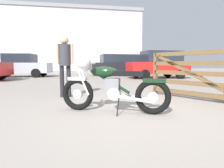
{
  "coord_description": "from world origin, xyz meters",
  "views": [
    {
      "loc": [
        -0.94,
        -3.5,
        0.89
      ],
      "look_at": [
        -0.27,
        0.52,
        0.47
      ],
      "focal_mm": 30.17,
      "sensor_mm": 36.0,
      "label": 1
    }
  ],
  "objects_px": {
    "timber_gate": "(204,72)",
    "silver_sedan_mid": "(21,65)",
    "bystander": "(65,60)",
    "red_hatchback_near": "(159,64)",
    "vintage_motorcycle": "(110,86)",
    "pale_sedan_back": "(120,64)"
  },
  "relations": [
    {
      "from": "vintage_motorcycle",
      "to": "red_hatchback_near",
      "type": "height_order",
      "value": "red_hatchback_near"
    },
    {
      "from": "timber_gate",
      "to": "red_hatchback_near",
      "type": "relative_size",
      "value": 0.57
    },
    {
      "from": "timber_gate",
      "to": "bystander",
      "type": "xyz_separation_m",
      "value": [
        -3.4,
        1.12,
        0.32
      ]
    },
    {
      "from": "timber_gate",
      "to": "silver_sedan_mid",
      "type": "xyz_separation_m",
      "value": [
        -7.32,
        10.52,
        0.13
      ]
    },
    {
      "from": "red_hatchback_near",
      "to": "silver_sedan_mid",
      "type": "relative_size",
      "value": 0.92
    },
    {
      "from": "bystander",
      "to": "pale_sedan_back",
      "type": "xyz_separation_m",
      "value": [
        3.68,
        10.41,
        -0.08
      ]
    },
    {
      "from": "red_hatchback_near",
      "to": "silver_sedan_mid",
      "type": "xyz_separation_m",
      "value": [
        -9.43,
        2.89,
        -0.08
      ]
    },
    {
      "from": "timber_gate",
      "to": "red_hatchback_near",
      "type": "distance_m",
      "value": 7.92
    },
    {
      "from": "bystander",
      "to": "pale_sedan_back",
      "type": "height_order",
      "value": "pale_sedan_back"
    },
    {
      "from": "vintage_motorcycle",
      "to": "timber_gate",
      "type": "xyz_separation_m",
      "value": [
        2.43,
        0.74,
        0.21
      ]
    },
    {
      "from": "bystander",
      "to": "silver_sedan_mid",
      "type": "xyz_separation_m",
      "value": [
        -3.92,
        9.4,
        -0.18
      ]
    },
    {
      "from": "red_hatchback_near",
      "to": "pale_sedan_back",
      "type": "bearing_deg",
      "value": -67.85
    },
    {
      "from": "pale_sedan_back",
      "to": "silver_sedan_mid",
      "type": "bearing_deg",
      "value": 2.68
    },
    {
      "from": "vintage_motorcycle",
      "to": "pale_sedan_back",
      "type": "xyz_separation_m",
      "value": [
        2.71,
        12.28,
        0.45
      ]
    },
    {
      "from": "bystander",
      "to": "silver_sedan_mid",
      "type": "relative_size",
      "value": 0.38
    },
    {
      "from": "red_hatchback_near",
      "to": "pale_sedan_back",
      "type": "xyz_separation_m",
      "value": [
        -1.82,
        3.9,
        0.02
      ]
    },
    {
      "from": "bystander",
      "to": "silver_sedan_mid",
      "type": "distance_m",
      "value": 10.19
    },
    {
      "from": "bystander",
      "to": "red_hatchback_near",
      "type": "bearing_deg",
      "value": -42.38
    },
    {
      "from": "timber_gate",
      "to": "red_hatchback_near",
      "type": "xyz_separation_m",
      "value": [
        2.11,
        7.63,
        0.21
      ]
    },
    {
      "from": "timber_gate",
      "to": "bystander",
      "type": "bearing_deg",
      "value": 42.44
    },
    {
      "from": "vintage_motorcycle",
      "to": "red_hatchback_near",
      "type": "xyz_separation_m",
      "value": [
        4.54,
        8.38,
        0.43
      ]
    },
    {
      "from": "bystander",
      "to": "red_hatchback_near",
      "type": "distance_m",
      "value": 8.52
    }
  ]
}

